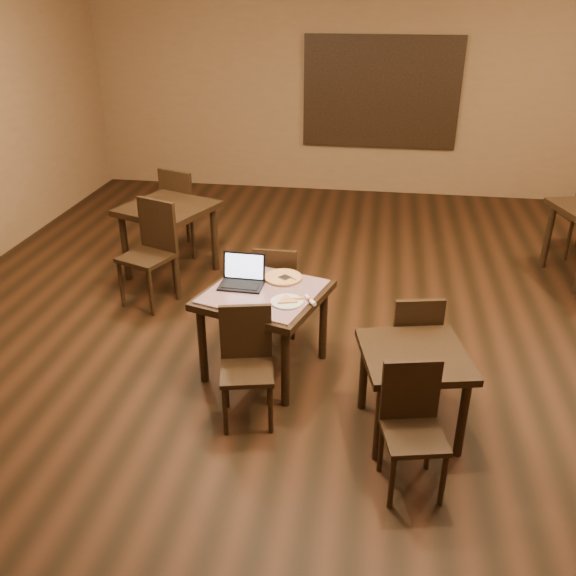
% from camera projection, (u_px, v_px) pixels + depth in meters
% --- Properties ---
extents(ground, '(10.00, 10.00, 0.00)m').
position_uv_depth(ground, '(303.00, 354.00, 5.54)').
color(ground, black).
rests_on(ground, ground).
extents(wall_back, '(8.00, 0.02, 3.00)m').
position_uv_depth(wall_back, '(348.00, 95.00, 9.29)').
color(wall_back, '#8C6547').
rests_on(wall_back, ground).
extents(mural, '(2.34, 0.05, 1.64)m').
position_uv_depth(mural, '(381.00, 93.00, 9.17)').
color(mural, '#244C86').
rests_on(mural, wall_back).
extents(tiled_table, '(1.15, 1.15, 0.76)m').
position_uv_depth(tiled_table, '(264.00, 302.00, 5.04)').
color(tiled_table, black).
rests_on(tiled_table, ground).
extents(chair_main_near, '(0.47, 0.47, 0.90)m').
position_uv_depth(chair_main_near, '(246.00, 358.00, 4.56)').
color(chair_main_near, black).
rests_on(chair_main_near, ground).
extents(chair_main_far, '(0.39, 0.39, 0.90)m').
position_uv_depth(chair_main_far, '(277.00, 285.00, 5.65)').
color(chair_main_far, black).
rests_on(chair_main_far, ground).
extents(laptop, '(0.36, 0.29, 0.24)m').
position_uv_depth(laptop, '(243.00, 276.00, 5.08)').
color(laptop, black).
rests_on(laptop, tiled_table).
extents(plate, '(0.26, 0.26, 0.01)m').
position_uv_depth(plate, '(287.00, 302.00, 4.80)').
color(plate, white).
rests_on(plate, tiled_table).
extents(pizza_slice, '(0.23, 0.23, 0.02)m').
position_uv_depth(pizza_slice, '(287.00, 300.00, 4.79)').
color(pizza_slice, beige).
rests_on(pizza_slice, plate).
extents(pizza_pan, '(0.33, 0.33, 0.01)m').
position_uv_depth(pizza_pan, '(283.00, 279.00, 5.18)').
color(pizza_pan, silver).
rests_on(pizza_pan, tiled_table).
extents(pizza_whole, '(0.33, 0.33, 0.02)m').
position_uv_depth(pizza_whole, '(283.00, 277.00, 5.18)').
color(pizza_whole, beige).
rests_on(pizza_whole, pizza_pan).
extents(spatula, '(0.22, 0.20, 0.01)m').
position_uv_depth(spatula, '(285.00, 277.00, 5.15)').
color(spatula, silver).
rests_on(spatula, pizza_whole).
extents(napkin_roll, '(0.12, 0.15, 0.04)m').
position_uv_depth(napkin_roll, '(310.00, 300.00, 4.80)').
color(napkin_roll, white).
rests_on(napkin_roll, tiled_table).
extents(other_table_b, '(1.15, 1.15, 0.83)m').
position_uv_depth(other_table_b, '(168.00, 218.00, 6.76)').
color(other_table_b, black).
rests_on(other_table_b, ground).
extents(other_table_b_chair_near, '(0.60, 0.60, 1.08)m').
position_uv_depth(other_table_b_chair_near, '(152.00, 246.00, 6.24)').
color(other_table_b_chair_near, black).
rests_on(other_table_b_chair_near, ground).
extents(other_table_b_chair_far, '(0.60, 0.60, 1.08)m').
position_uv_depth(other_table_b_chair_far, '(183.00, 206.00, 7.36)').
color(other_table_b_chair_far, black).
rests_on(other_table_b_chair_far, ground).
extents(other_table_c, '(0.88, 0.88, 0.69)m').
position_uv_depth(other_table_c, '(413.00, 366.00, 4.35)').
color(other_table_c, black).
rests_on(other_table_c, ground).
extents(other_table_c_chair_near, '(0.46, 0.46, 0.89)m').
position_uv_depth(other_table_c_chair_near, '(412.00, 420.00, 3.92)').
color(other_table_c_chair_near, black).
rests_on(other_table_c_chair_near, ground).
extents(other_table_c_chair_far, '(0.46, 0.46, 0.89)m').
position_uv_depth(other_table_c_chair_far, '(413.00, 338.00, 4.83)').
color(other_table_c_chair_far, black).
rests_on(other_table_c_chair_far, ground).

